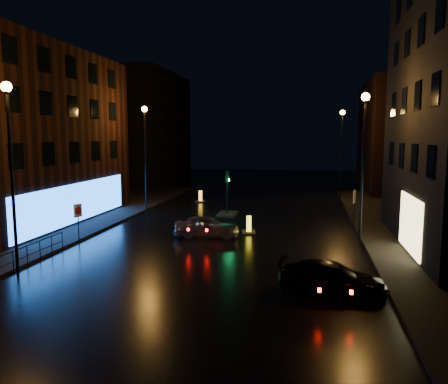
{
  "coord_description": "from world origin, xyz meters",
  "views": [
    {
      "loc": [
        4.81,
        -18.82,
        6.08
      ],
      "look_at": [
        0.03,
        6.19,
        2.8
      ],
      "focal_mm": 35.0,
      "sensor_mm": 36.0,
      "label": 1
    }
  ],
  "objects_px": {
    "traffic_signal": "(227,208)",
    "bollard_far": "(200,199)",
    "bollard_near": "(249,229)",
    "road_sign_left": "(78,214)",
    "silver_hatchback": "(207,226)",
    "dark_sedan": "(332,278)",
    "road_sign_right": "(354,200)"
  },
  "relations": [
    {
      "from": "traffic_signal",
      "to": "bollard_far",
      "type": "height_order",
      "value": "traffic_signal"
    },
    {
      "from": "bollard_near",
      "to": "road_sign_left",
      "type": "xyz_separation_m",
      "value": [
        -9.19,
        -4.4,
        1.45
      ]
    },
    {
      "from": "traffic_signal",
      "to": "silver_hatchback",
      "type": "xyz_separation_m",
      "value": [
        0.14,
        -7.62,
        0.16
      ]
    },
    {
      "from": "dark_sedan",
      "to": "traffic_signal",
      "type": "bearing_deg",
      "value": 28.68
    },
    {
      "from": "bollard_near",
      "to": "road_sign_right",
      "type": "relative_size",
      "value": 0.54
    },
    {
      "from": "traffic_signal",
      "to": "bollard_near",
      "type": "relative_size",
      "value": 2.52
    },
    {
      "from": "dark_sedan",
      "to": "bollard_near",
      "type": "height_order",
      "value": "dark_sedan"
    },
    {
      "from": "silver_hatchback",
      "to": "traffic_signal",
      "type": "bearing_deg",
      "value": -6.06
    },
    {
      "from": "dark_sedan",
      "to": "bollard_far",
      "type": "height_order",
      "value": "dark_sedan"
    },
    {
      "from": "traffic_signal",
      "to": "bollard_far",
      "type": "xyz_separation_m",
      "value": [
        -3.65,
        6.08,
        -0.27
      ]
    },
    {
      "from": "road_sign_left",
      "to": "dark_sedan",
      "type": "bearing_deg",
      "value": -1.23
    },
    {
      "from": "dark_sedan",
      "to": "bollard_near",
      "type": "relative_size",
      "value": 3.02
    },
    {
      "from": "silver_hatchback",
      "to": "bollard_far",
      "type": "distance_m",
      "value": 14.22
    },
    {
      "from": "road_sign_left",
      "to": "road_sign_right",
      "type": "relative_size",
      "value": 0.89
    },
    {
      "from": "bollard_far",
      "to": "silver_hatchback",
      "type": "bearing_deg",
      "value": -75.13
    },
    {
      "from": "silver_hatchback",
      "to": "road_sign_right",
      "type": "relative_size",
      "value": 1.52
    },
    {
      "from": "silver_hatchback",
      "to": "road_sign_left",
      "type": "height_order",
      "value": "road_sign_left"
    },
    {
      "from": "dark_sedan",
      "to": "road_sign_right",
      "type": "distance_m",
      "value": 12.7
    },
    {
      "from": "traffic_signal",
      "to": "silver_hatchback",
      "type": "distance_m",
      "value": 7.62
    },
    {
      "from": "bollard_far",
      "to": "road_sign_right",
      "type": "bearing_deg",
      "value": -37.4
    },
    {
      "from": "traffic_signal",
      "to": "dark_sedan",
      "type": "xyz_separation_m",
      "value": [
        7.05,
        -15.92,
        0.1
      ]
    },
    {
      "from": "dark_sedan",
      "to": "bollard_near",
      "type": "xyz_separation_m",
      "value": [
        -4.56,
        9.87,
        -0.36
      ]
    },
    {
      "from": "bollard_near",
      "to": "bollard_far",
      "type": "bearing_deg",
      "value": 106.56
    },
    {
      "from": "silver_hatchback",
      "to": "dark_sedan",
      "type": "distance_m",
      "value": 10.8
    },
    {
      "from": "silver_hatchback",
      "to": "bollard_near",
      "type": "relative_size",
      "value": 2.82
    },
    {
      "from": "road_sign_right",
      "to": "bollard_far",
      "type": "bearing_deg",
      "value": -19.45
    },
    {
      "from": "dark_sedan",
      "to": "road_sign_right",
      "type": "relative_size",
      "value": 1.63
    },
    {
      "from": "bollard_near",
      "to": "road_sign_left",
      "type": "height_order",
      "value": "road_sign_left"
    },
    {
      "from": "bollard_far",
      "to": "road_sign_left",
      "type": "distance_m",
      "value": 16.88
    },
    {
      "from": "silver_hatchback",
      "to": "dark_sedan",
      "type": "xyz_separation_m",
      "value": [
        6.91,
        -8.31,
        -0.06
      ]
    },
    {
      "from": "road_sign_right",
      "to": "dark_sedan",
      "type": "bearing_deg",
      "value": 98.05
    },
    {
      "from": "bollard_near",
      "to": "road_sign_left",
      "type": "distance_m",
      "value": 10.29
    }
  ]
}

